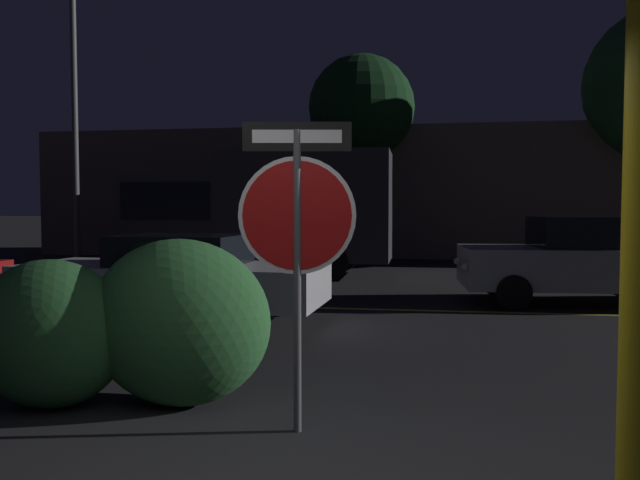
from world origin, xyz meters
name	(u,v)px	position (x,y,z in m)	size (l,w,h in m)	color
road_center_stripe	(375,309)	(0.00, 7.34, 0.00)	(37.55, 0.12, 0.01)	gold
stop_sign	(297,217)	(-0.18, 1.40, 1.66)	(0.89, 0.16, 2.38)	#4C4C51
yellow_pole_right	(639,212)	(1.69, -0.35, 1.71)	(0.14, 0.14, 3.42)	yellow
hedge_bush_1	(50,333)	(-2.41, 1.64, 0.64)	(1.40, 0.96, 1.29)	#285B2D
hedge_bush_2	(180,322)	(-1.32, 1.87, 0.73)	(1.62, 1.04, 1.46)	#2D6633
passing_car_2	(175,277)	(-2.93, 5.72, 0.68)	(4.73, 2.05, 1.33)	silver
passing_car_3	(574,261)	(3.52, 8.67, 0.77)	(4.11, 2.20, 1.58)	#9E9EA3
delivery_truck	(257,210)	(-3.46, 12.59, 1.69)	(6.90, 2.45, 3.17)	#2D2D33
street_lamp	(74,76)	(-8.31, 12.14, 5.22)	(0.44, 0.44, 8.44)	#4C4C51
tree_0	(361,109)	(-1.27, 18.24, 5.15)	(3.63, 3.63, 6.99)	#422D1E
building_backdrop	(423,193)	(0.85, 20.46, 2.29)	(28.29, 4.63, 4.58)	#6B5B4C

